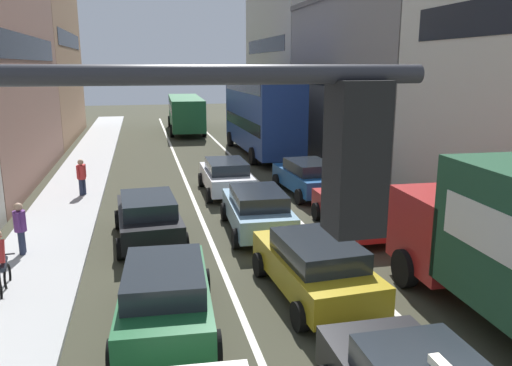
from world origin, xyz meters
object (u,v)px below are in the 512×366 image
wagon_left_lane_second (165,294)px  bus_mid_queue_primary (261,109)px  coupe_centre_lane_fourth (226,176)px  pedestrian_near_kerb (82,176)px  sedan_centre_lane_second (315,265)px  bus_far_queue_secondary (185,111)px  cyclist_on_sidewalk (0,266)px  wagon_right_lane_far (308,177)px  hatchback_centre_lane_third (257,209)px  pedestrian_far_sidewalk (20,227)px  sedan_right_lane_behind_truck (358,209)px  sedan_left_lane_third (148,217)px

wagon_left_lane_second → bus_mid_queue_primary: size_ratio=0.42×
coupe_centre_lane_fourth → bus_mid_queue_primary: 10.12m
pedestrian_near_kerb → sedan_centre_lane_second: bearing=154.4°
bus_far_queue_secondary → cyclist_on_sidewalk: (-7.10, -30.29, -0.91)m
wagon_right_lane_far → hatchback_centre_lane_third: bearing=140.5°
bus_far_queue_secondary → bus_mid_queue_primary: bearing=-161.7°
sedan_centre_lane_second → pedestrian_far_sidewalk: pedestrian_far_sidewalk is taller
coupe_centre_lane_fourth → wagon_right_lane_far: same height
wagon_left_lane_second → sedan_right_lane_behind_truck: size_ratio=1.02×
bus_mid_queue_primary → sedan_right_lane_behind_truck: bearing=178.4°
bus_mid_queue_primary → pedestrian_near_kerb: bus_mid_queue_primary is taller
bus_mid_queue_primary → pedestrian_near_kerb: size_ratio=6.34×
wagon_left_lane_second → pedestrian_far_sidewalk: 6.30m
wagon_left_lane_second → sedan_left_lane_third: size_ratio=1.00×
hatchback_centre_lane_third → pedestrian_far_sidewalk: (-7.14, -0.72, 0.15)m
hatchback_centre_lane_third → cyclist_on_sidewalk: cyclist_on_sidewalk is taller
sedan_left_lane_third → wagon_right_lane_far: size_ratio=1.00×
pedestrian_near_kerb → pedestrian_far_sidewalk: (-0.99, -6.73, 0.00)m
hatchback_centre_lane_third → bus_far_queue_secondary: bearing=2.3°
wagon_right_lane_far → sedan_left_lane_third: bearing=120.0°
sedan_centre_lane_second → bus_mid_queue_primary: 19.94m
hatchback_centre_lane_third → sedan_left_lane_third: 3.55m
wagon_left_lane_second → sedan_right_lane_behind_truck: 8.34m
hatchback_centre_lane_third → cyclist_on_sidewalk: 7.84m
bus_far_queue_secondary → sedan_right_lane_behind_truck: bearing=-171.3°
sedan_left_lane_third → cyclist_on_sidewalk: cyclist_on_sidewalk is taller
wagon_right_lane_far → pedestrian_near_kerb: size_ratio=2.64×
pedestrian_far_sidewalk → pedestrian_near_kerb: bearing=-101.2°
bus_far_queue_secondary → cyclist_on_sidewalk: bus_far_queue_secondary is taller
bus_mid_queue_primary → bus_far_queue_secondary: 12.77m
sedan_centre_lane_second → wagon_right_lane_far: 9.87m
sedan_right_lane_behind_truck → bus_far_queue_secondary: 27.68m
pedestrian_far_sidewalk → cyclist_on_sidewalk: bearing=89.8°
sedan_centre_lane_second → pedestrian_far_sidewalk: size_ratio=2.65×
wagon_right_lane_far → sedan_centre_lane_second: bearing=159.1°
pedestrian_near_kerb → bus_far_queue_secondary: bearing=-72.6°
hatchback_centre_lane_third → pedestrian_far_sidewalk: 7.18m
sedan_centre_lane_second → bus_far_queue_secondary: 31.78m
sedan_right_lane_behind_truck → pedestrian_far_sidewalk: 10.46m
sedan_left_lane_third → bus_far_queue_secondary: (3.63, 26.82, 0.96)m
sedan_left_lane_third → sedan_right_lane_behind_truck: size_ratio=1.02×
wagon_right_lane_far → pedestrian_near_kerb: bearing=77.5°
sedan_left_lane_third → pedestrian_near_kerb: pedestrian_near_kerb is taller
sedan_left_lane_third → sedan_right_lane_behind_truck: bearing=-98.6°
bus_far_queue_secondary → pedestrian_far_sidewalk: bearing=167.3°
wagon_right_lane_far → pedestrian_far_sidewalk: (-10.42, -5.15, 0.15)m
wagon_right_lane_far → coupe_centre_lane_fourth: bearing=70.8°
sedan_centre_lane_second → pedestrian_far_sidewalk: (-7.39, 4.24, 0.15)m
wagon_left_lane_second → cyclist_on_sidewalk: bearing=62.3°
sedan_right_lane_behind_truck → wagon_left_lane_second: bearing=128.0°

